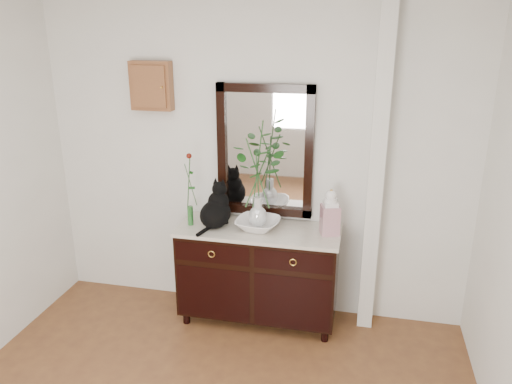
% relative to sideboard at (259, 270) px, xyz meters
% --- Properties ---
extents(wall_back, '(3.60, 0.04, 2.70)m').
position_rel_sideboard_xyz_m(wall_back, '(-0.10, 0.25, 0.88)').
color(wall_back, silver).
rests_on(wall_back, ground).
extents(pilaster, '(0.12, 0.20, 2.70)m').
position_rel_sideboard_xyz_m(pilaster, '(0.90, 0.17, 0.88)').
color(pilaster, silver).
rests_on(pilaster, ground).
extents(sideboard, '(1.33, 0.52, 0.82)m').
position_rel_sideboard_xyz_m(sideboard, '(0.00, 0.00, 0.00)').
color(sideboard, black).
rests_on(sideboard, ground).
extents(wall_mirror, '(0.80, 0.06, 1.10)m').
position_rel_sideboard_xyz_m(wall_mirror, '(-0.00, 0.24, 0.97)').
color(wall_mirror, black).
rests_on(wall_mirror, wall_back).
extents(key_cabinet, '(0.35, 0.10, 0.40)m').
position_rel_sideboard_xyz_m(key_cabinet, '(-0.95, 0.21, 1.48)').
color(key_cabinet, brown).
rests_on(key_cabinet, wall_back).
extents(cat, '(0.34, 0.38, 0.38)m').
position_rel_sideboard_xyz_m(cat, '(-0.35, -0.03, 0.56)').
color(cat, black).
rests_on(cat, sideboard).
extents(lotus_bowl, '(0.39, 0.39, 0.09)m').
position_rel_sideboard_xyz_m(lotus_bowl, '(-0.01, -0.01, 0.42)').
color(lotus_bowl, white).
rests_on(lotus_bowl, sideboard).
extents(vase_branches, '(0.52, 0.52, 0.89)m').
position_rel_sideboard_xyz_m(vase_branches, '(-0.01, -0.01, 0.84)').
color(vase_branches, silver).
rests_on(vase_branches, lotus_bowl).
extents(bud_vase_rose, '(0.08, 0.08, 0.63)m').
position_rel_sideboard_xyz_m(bud_vase_rose, '(-0.57, -0.04, 0.69)').
color(bud_vase_rose, '#29672B').
rests_on(bud_vase_rose, sideboard).
extents(ginger_jar, '(0.17, 0.17, 0.38)m').
position_rel_sideboard_xyz_m(ginger_jar, '(0.57, 0.03, 0.56)').
color(ginger_jar, white).
rests_on(ginger_jar, sideboard).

